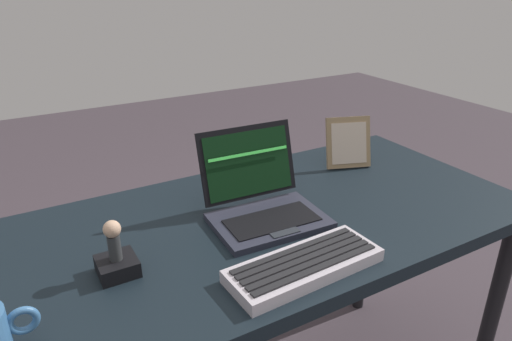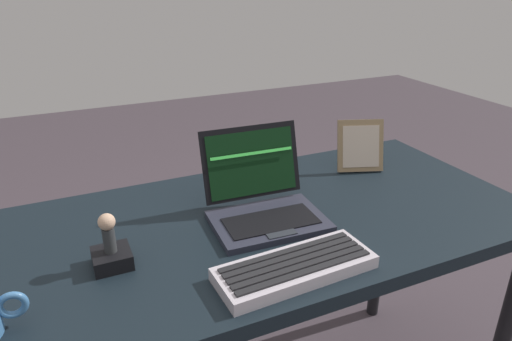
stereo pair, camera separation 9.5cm
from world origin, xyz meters
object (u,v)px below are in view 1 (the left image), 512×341
(laptop_front, at_px, (263,202))
(figurine_stand, at_px, (117,266))
(external_keyboard, at_px, (305,265))
(figurine, at_px, (113,238))
(photo_frame, at_px, (348,143))

(laptop_front, xyz_separation_m, figurine_stand, (-0.38, -0.05, -0.03))
(laptop_front, bearing_deg, external_keyboard, -99.21)
(laptop_front, relative_size, figurine_stand, 3.58)
(laptop_front, height_order, figurine, laptop_front)
(laptop_front, distance_m, external_keyboard, 0.24)
(laptop_front, distance_m, photo_frame, 0.43)
(external_keyboard, relative_size, figurine, 3.82)
(photo_frame, distance_m, figurine_stand, 0.81)
(photo_frame, bearing_deg, figurine_stand, -165.32)
(figurine_stand, bearing_deg, laptop_front, 7.73)
(photo_frame, distance_m, figurine, 0.81)
(photo_frame, bearing_deg, laptop_front, -159.17)
(laptop_front, relative_size, external_keyboard, 0.83)
(photo_frame, height_order, figurine, photo_frame)
(figurine, bearing_deg, figurine_stand, 180.00)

